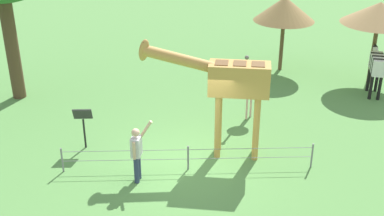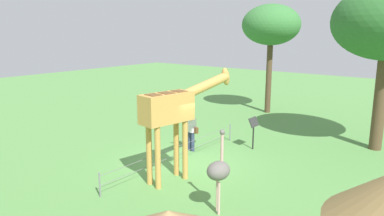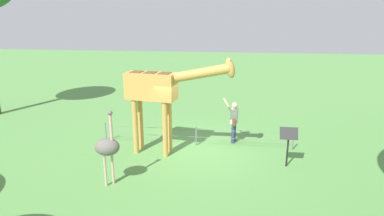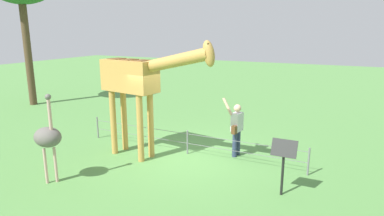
{
  "view_description": "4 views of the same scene",
  "coord_description": "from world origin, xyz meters",
  "px_view_note": "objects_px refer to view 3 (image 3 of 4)",
  "views": [
    {
      "loc": [
        0.31,
        12.19,
        7.58
      ],
      "look_at": [
        -0.14,
        -0.5,
        1.56
      ],
      "focal_mm": 46.46,
      "sensor_mm": 36.0,
      "label": 1
    },
    {
      "loc": [
        -9.49,
        -7.87,
        4.74
      ],
      "look_at": [
        0.51,
        0.01,
        1.99
      ],
      "focal_mm": 33.85,
      "sensor_mm": 36.0,
      "label": 2
    },
    {
      "loc": [
        1.25,
        -11.13,
        4.81
      ],
      "look_at": [
        -0.11,
        -0.13,
        1.56
      ],
      "focal_mm": 30.79,
      "sensor_mm": 36.0,
      "label": 3
    },
    {
      "loc": [
        4.27,
        -8.25,
        3.7
      ],
      "look_at": [
        0.44,
        -0.36,
        1.61
      ],
      "focal_mm": 30.93,
      "sensor_mm": 36.0,
      "label": 4
    }
  ],
  "objects_px": {
    "info_sign": "(288,139)",
    "ostrich": "(108,147)",
    "giraffe": "(159,90)",
    "visitor": "(234,120)"
  },
  "relations": [
    {
      "from": "ostrich",
      "to": "giraffe",
      "type": "bearing_deg",
      "value": 67.21
    },
    {
      "from": "giraffe",
      "to": "ostrich",
      "type": "bearing_deg",
      "value": -112.79
    },
    {
      "from": "visitor",
      "to": "giraffe",
      "type": "bearing_deg",
      "value": -152.25
    },
    {
      "from": "ostrich",
      "to": "info_sign",
      "type": "height_order",
      "value": "ostrich"
    },
    {
      "from": "giraffe",
      "to": "visitor",
      "type": "distance_m",
      "value": 3.17
    },
    {
      "from": "visitor",
      "to": "ostrich",
      "type": "relative_size",
      "value": 0.79
    },
    {
      "from": "giraffe",
      "to": "ostrich",
      "type": "xyz_separation_m",
      "value": [
        -0.99,
        -2.36,
        -1.1
      ]
    },
    {
      "from": "info_sign",
      "to": "giraffe",
      "type": "bearing_deg",
      "value": 173.05
    },
    {
      "from": "info_sign",
      "to": "ostrich",
      "type": "bearing_deg",
      "value": -160.58
    },
    {
      "from": "giraffe",
      "to": "visitor",
      "type": "height_order",
      "value": "giraffe"
    }
  ]
}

